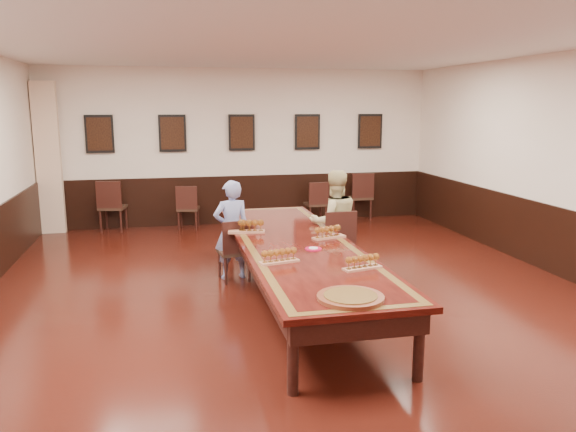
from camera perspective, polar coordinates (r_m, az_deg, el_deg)
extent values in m
cube|color=black|center=(7.27, 0.86, -8.59)|extent=(8.00, 10.00, 0.02)
cube|color=white|center=(6.88, 0.94, 17.53)|extent=(8.00, 10.00, 0.02)
cube|color=#F0DDC9|center=(11.80, -4.75, 7.01)|extent=(8.00, 0.02, 3.20)
imported|color=#4353A9|center=(8.01, -5.75, -1.41)|extent=(0.57, 0.42, 1.42)
imported|color=#DACA88|center=(8.25, 4.72, -0.64)|extent=(0.77, 0.61, 1.53)
cube|color=#D04591|center=(7.48, 4.84, -1.95)|extent=(0.09, 0.14, 0.01)
cube|color=beige|center=(11.72, -23.17, 5.39)|extent=(0.45, 0.18, 2.90)
cube|color=black|center=(11.90, -4.65, 1.71)|extent=(7.98, 0.04, 1.00)
cube|color=black|center=(8.89, 26.74, -2.70)|extent=(0.04, 9.98, 1.00)
cube|color=black|center=(7.06, 0.88, -3.00)|extent=(1.40, 5.00, 0.06)
cube|color=brown|center=(7.05, 0.88, -2.75)|extent=(1.28, 4.88, 0.00)
cube|color=black|center=(7.05, 0.88, -2.73)|extent=(1.10, 4.70, 0.00)
cube|color=black|center=(7.09, 0.87, -4.17)|extent=(1.25, 4.85, 0.18)
cylinder|color=black|center=(4.92, 0.49, -14.11)|extent=(0.10, 0.10, 0.69)
cylinder|color=black|center=(5.28, 13.16, -12.59)|extent=(0.10, 0.10, 0.69)
cylinder|color=black|center=(9.27, -5.93, -2.00)|extent=(0.10, 0.10, 0.69)
cylinder|color=black|center=(9.47, 1.06, -1.66)|extent=(0.10, 0.10, 0.69)
cube|color=black|center=(11.67, -18.61, 7.90)|extent=(0.54, 0.03, 0.74)
cube|color=black|center=(11.66, -18.62, 7.90)|extent=(0.46, 0.01, 0.64)
cube|color=black|center=(11.61, -11.66, 8.24)|extent=(0.54, 0.03, 0.74)
cube|color=black|center=(11.59, -11.66, 8.23)|extent=(0.46, 0.01, 0.64)
cube|color=black|center=(11.72, -4.73, 8.45)|extent=(0.54, 0.03, 0.74)
cube|color=black|center=(11.70, -4.72, 8.45)|extent=(0.46, 0.01, 0.64)
cube|color=black|center=(11.99, 1.99, 8.54)|extent=(0.54, 0.03, 0.74)
cube|color=black|center=(11.97, 2.01, 8.54)|extent=(0.46, 0.01, 0.64)
cube|color=black|center=(12.41, 8.34, 8.52)|extent=(0.54, 0.03, 0.74)
cube|color=black|center=(12.39, 8.37, 8.51)|extent=(0.46, 0.01, 0.64)
cube|color=#A76446|center=(7.62, -4.23, -1.60)|extent=(0.51, 0.24, 0.03)
cube|color=#A76446|center=(7.30, 4.18, -2.18)|extent=(0.47, 0.27, 0.03)
cube|color=#A76446|center=(6.16, -0.89, -4.69)|extent=(0.46, 0.23, 0.03)
cube|color=#A76446|center=(5.98, 7.56, -5.28)|extent=(0.45, 0.23, 0.03)
cylinder|color=#C10C37|center=(6.72, 2.60, -3.37)|extent=(0.20, 0.20, 0.02)
cylinder|color=silver|center=(6.72, 2.60, -3.26)|extent=(0.11, 0.11, 0.01)
cylinder|color=#552011|center=(5.06, 6.36, -8.25)|extent=(0.65, 0.65, 0.04)
cylinder|color=brown|center=(5.05, 6.37, -7.99)|extent=(0.52, 0.52, 0.01)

